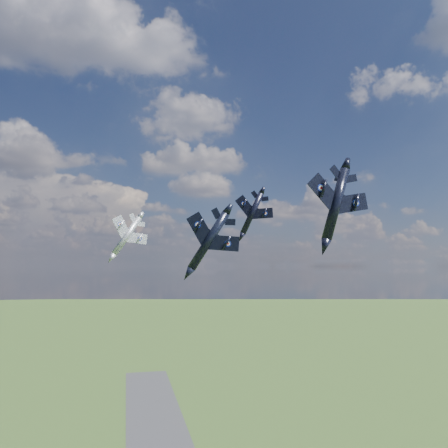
{
  "coord_description": "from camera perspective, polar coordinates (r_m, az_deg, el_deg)",
  "views": [
    {
      "loc": [
        -15.46,
        -73.65,
        74.92
      ],
      "look_at": [
        2.62,
        7.14,
        82.98
      ],
      "focal_mm": 35.0,
      "sensor_mm": 36.0,
      "label": 1
    }
  ],
  "objects": [
    {
      "name": "jet_right_navy",
      "position": [
        65.67,
        14.41,
        2.56
      ],
      "size": [
        12.61,
        16.12,
        6.37
      ],
      "primitive_type": null,
      "rotation": [
        0.0,
        0.32,
        0.09
      ],
      "color": "black"
    },
    {
      "name": "jet_left_silver",
      "position": [
        92.37,
        -12.59,
        -1.52
      ],
      "size": [
        12.73,
        15.1,
        7.34
      ],
      "primitive_type": null,
      "rotation": [
        0.0,
        0.59,
        0.32
      ],
      "color": "#999CA3"
    },
    {
      "name": "jet_high_navy",
      "position": [
        101.45,
        3.69,
        1.41
      ],
      "size": [
        14.81,
        16.87,
        6.89
      ],
      "primitive_type": null,
      "rotation": [
        0.0,
        0.44,
        -0.38
      ],
      "color": "black"
    },
    {
      "name": "jet_lead_navy",
      "position": [
        77.94,
        -2.01,
        -2.2
      ],
      "size": [
        15.9,
        18.78,
        8.92
      ],
      "primitive_type": null,
      "rotation": [
        0.0,
        0.56,
        -0.32
      ],
      "color": "black"
    }
  ]
}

